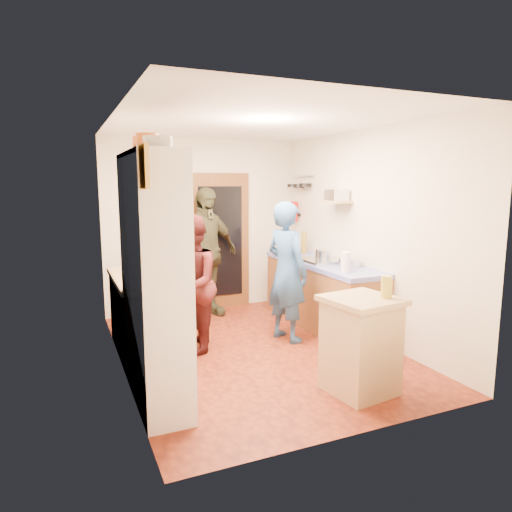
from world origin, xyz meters
TOP-DOWN VIEW (x-y plane):
  - floor at (0.00, 0.00)m, footprint 3.00×4.00m
  - ceiling at (0.00, 0.00)m, footprint 3.00×4.00m
  - wall_back at (0.00, 2.01)m, footprint 3.00×0.02m
  - wall_front at (0.00, -2.01)m, footprint 3.00×0.02m
  - wall_left at (-1.51, 0.00)m, footprint 0.02×4.00m
  - wall_right at (1.51, 0.00)m, footprint 0.02×4.00m
  - door_frame at (0.25, 1.97)m, footprint 0.95×0.06m
  - door_glass at (0.25, 1.94)m, footprint 0.70×0.02m
  - hutch_body at (-1.30, -0.80)m, footprint 0.40×1.20m
  - hutch_top_shelf at (-1.30, -0.80)m, footprint 0.40×1.14m
  - plate_stack at (-1.30, -1.15)m, footprint 0.22×0.22m
  - orange_pot_a at (-1.30, -0.71)m, footprint 0.19×0.19m
  - orange_pot_b at (-1.30, -0.46)m, footprint 0.17×0.17m
  - left_counter_base at (-1.20, 0.45)m, footprint 0.60×1.40m
  - left_counter_top at (-1.20, 0.45)m, footprint 0.64×1.44m
  - toaster at (-1.15, -0.02)m, footprint 0.27×0.20m
  - kettle at (-1.25, 0.31)m, footprint 0.16×0.16m
  - orange_bowl at (-1.12, 0.54)m, footprint 0.24×0.24m
  - chopping_board at (-1.18, 0.96)m, footprint 0.34×0.27m
  - right_counter_base at (1.20, 0.50)m, footprint 0.60×2.20m
  - right_counter_top at (1.20, 0.50)m, footprint 0.62×2.22m
  - hob at (1.20, 0.48)m, footprint 0.55×0.58m
  - pot_on_hob at (1.15, 0.38)m, footprint 0.22×0.22m
  - bottle_a at (1.05, 1.08)m, footprint 0.10×0.10m
  - bottle_b at (1.18, 1.27)m, footprint 0.10×0.10m
  - bottle_c at (1.31, 1.19)m, footprint 0.08×0.08m
  - paper_towel at (1.05, -0.27)m, footprint 0.13×0.13m
  - mixing_bowl at (1.30, 0.02)m, footprint 0.28×0.28m
  - island_base at (0.47, -1.38)m, footprint 0.62×0.62m
  - island_top at (0.47, -1.38)m, footprint 0.70×0.70m
  - cutting_board at (0.42, -1.34)m, footprint 0.38×0.32m
  - oil_jar at (0.67, -1.48)m, footprint 0.11×0.11m
  - pan_rail at (1.46, 1.52)m, footprint 0.02×0.65m
  - pan_hang_a at (1.40, 1.35)m, footprint 0.18×0.18m
  - pan_hang_b at (1.40, 1.55)m, footprint 0.16×0.16m
  - pan_hang_c at (1.40, 1.75)m, footprint 0.17×0.17m
  - wall_shelf at (1.37, 0.45)m, footprint 0.26×0.42m
  - radio at (1.37, 0.45)m, footprint 0.25×0.32m
  - ext_bracket at (1.47, 1.70)m, footprint 0.06×0.10m
  - fire_extinguisher at (1.41, 1.70)m, footprint 0.11×0.11m
  - picture_frame at (-1.48, -1.55)m, footprint 0.03×0.25m
  - person_hob at (0.55, 0.18)m, footprint 0.58×0.72m
  - person_left at (-0.66, 0.28)m, footprint 0.81×0.92m
  - person_back at (-0.09, 1.61)m, footprint 1.20×0.79m

SIDE VIEW (x-z plane):
  - floor at x=0.00m, z-range -0.02..0.00m
  - right_counter_base at x=1.20m, z-range 0.00..0.84m
  - left_counter_base at x=-1.20m, z-range 0.00..0.85m
  - island_base at x=0.47m, z-range 0.00..0.86m
  - person_left at x=-0.66m, z-range 0.00..1.60m
  - person_hob at x=0.55m, z-range 0.00..1.73m
  - right_counter_top at x=1.20m, z-range 0.84..0.90m
  - left_counter_top at x=-1.20m, z-range 0.85..0.90m
  - island_top at x=0.47m, z-range 0.86..0.91m
  - cutting_board at x=0.42m, z-range 0.89..0.91m
  - chopping_board at x=-1.18m, z-range 0.90..0.92m
  - hob at x=1.20m, z-range 0.90..0.94m
  - orange_bowl at x=-1.12m, z-range 0.90..0.99m
  - person_back at x=-0.09m, z-range 0.00..1.89m
  - mixing_bowl at x=1.30m, z-range 0.90..1.00m
  - kettle at x=-1.25m, z-range 0.90..1.07m
  - toaster at x=-1.15m, z-range 0.90..1.09m
  - oil_jar at x=0.67m, z-range 0.91..1.11m
  - pot_on_hob at x=1.15m, z-range 0.94..1.08m
  - paper_towel at x=1.05m, z-range 0.90..1.14m
  - bottle_b at x=1.18m, z-range 0.90..1.20m
  - door_frame at x=0.25m, z-range 0.00..2.10m
  - door_glass at x=0.25m, z-range 0.20..1.90m
  - bottle_c at x=1.31m, z-range 0.90..1.22m
  - bottle_a at x=1.05m, z-range 0.90..1.23m
  - hutch_body at x=-1.30m, z-range 0.00..2.20m
  - wall_back at x=0.00m, z-range 0.00..2.60m
  - wall_front at x=0.00m, z-range 0.00..2.60m
  - wall_left at x=-1.51m, z-range 0.00..2.60m
  - wall_right at x=1.51m, z-range 0.00..2.60m
  - ext_bracket at x=1.47m, z-range 1.43..1.47m
  - fire_extinguisher at x=1.41m, z-range 1.34..1.66m
  - wall_shelf at x=1.37m, z-range 1.69..1.71m
  - radio at x=1.37m, z-range 1.72..1.86m
  - pan_hang_b at x=1.40m, z-range 1.88..1.92m
  - pan_hang_c at x=1.40m, z-range 1.89..1.93m
  - pan_hang_a at x=1.40m, z-range 1.90..1.94m
  - pan_rail at x=1.46m, z-range 2.04..2.06m
  - picture_frame at x=-1.48m, z-range 1.90..2.20m
  - hutch_top_shelf at x=-1.30m, z-range 2.16..2.20m
  - plate_stack at x=-1.30m, z-range 2.20..2.29m
  - orange_pot_b at x=-1.30m, z-range 2.20..2.35m
  - orange_pot_a at x=-1.30m, z-range 2.20..2.36m
  - ceiling at x=0.00m, z-range 2.60..2.62m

